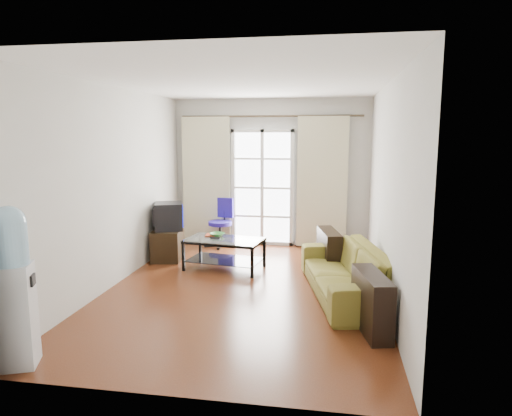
{
  "coord_description": "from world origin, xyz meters",
  "views": [
    {
      "loc": [
        1.12,
        -5.77,
        2.05
      ],
      "look_at": [
        0.1,
        0.35,
        1.05
      ],
      "focal_mm": 32.0,
      "sensor_mm": 36.0,
      "label": 1
    }
  ],
  "objects_px": {
    "crt_tv": "(168,216)",
    "task_chair": "(221,232)",
    "sofa": "(346,272)",
    "tv_stand": "(168,244)",
    "coffee_table": "(224,250)",
    "water_cooler": "(14,284)"
  },
  "relations": [
    {
      "from": "coffee_table",
      "to": "tv_stand",
      "type": "height_order",
      "value": "tv_stand"
    },
    {
      "from": "crt_tv",
      "to": "task_chair",
      "type": "height_order",
      "value": "crt_tv"
    },
    {
      "from": "sofa",
      "to": "crt_tv",
      "type": "height_order",
      "value": "crt_tv"
    },
    {
      "from": "crt_tv",
      "to": "water_cooler",
      "type": "relative_size",
      "value": 0.42
    },
    {
      "from": "task_chair",
      "to": "tv_stand",
      "type": "bearing_deg",
      "value": -111.62
    },
    {
      "from": "tv_stand",
      "to": "task_chair",
      "type": "relative_size",
      "value": 0.77
    },
    {
      "from": "coffee_table",
      "to": "crt_tv",
      "type": "xyz_separation_m",
      "value": [
        -1.06,
        0.43,
        0.42
      ]
    },
    {
      "from": "sofa",
      "to": "coffee_table",
      "type": "xyz_separation_m",
      "value": [
        -1.82,
        0.89,
        -0.01
      ]
    },
    {
      "from": "coffee_table",
      "to": "tv_stand",
      "type": "bearing_deg",
      "value": 159.26
    },
    {
      "from": "task_chair",
      "to": "crt_tv",
      "type": "bearing_deg",
      "value": -112.15
    },
    {
      "from": "sofa",
      "to": "crt_tv",
      "type": "relative_size",
      "value": 3.78
    },
    {
      "from": "tv_stand",
      "to": "crt_tv",
      "type": "xyz_separation_m",
      "value": [
        0.0,
        0.02,
        0.47
      ]
    },
    {
      "from": "sofa",
      "to": "tv_stand",
      "type": "relative_size",
      "value": 3.35
    },
    {
      "from": "coffee_table",
      "to": "water_cooler",
      "type": "xyz_separation_m",
      "value": [
        -1.12,
        -3.22,
        0.46
      ]
    },
    {
      "from": "coffee_table",
      "to": "task_chair",
      "type": "bearing_deg",
      "value": 105.99
    },
    {
      "from": "tv_stand",
      "to": "task_chair",
      "type": "bearing_deg",
      "value": 47.45
    },
    {
      "from": "task_chair",
      "to": "water_cooler",
      "type": "distance_m",
      "value": 4.71
    },
    {
      "from": "tv_stand",
      "to": "crt_tv",
      "type": "bearing_deg",
      "value": 74.27
    },
    {
      "from": "coffee_table",
      "to": "crt_tv",
      "type": "height_order",
      "value": "crt_tv"
    },
    {
      "from": "sofa",
      "to": "water_cooler",
      "type": "height_order",
      "value": "water_cooler"
    },
    {
      "from": "coffee_table",
      "to": "crt_tv",
      "type": "relative_size",
      "value": 2.07
    },
    {
      "from": "sofa",
      "to": "task_chair",
      "type": "xyz_separation_m",
      "value": [
        -2.22,
        2.29,
        -0.05
      ]
    }
  ]
}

